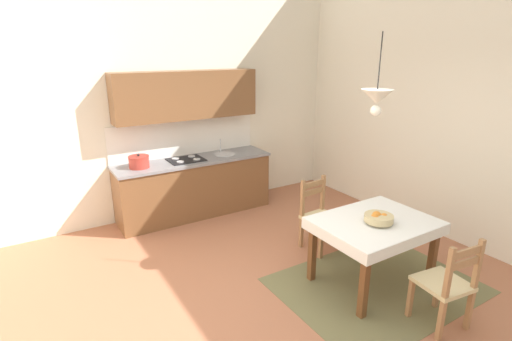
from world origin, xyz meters
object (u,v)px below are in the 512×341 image
object	(u,v)px
dining_table	(374,232)
dining_chair_camera_side	(446,285)
kitchen_cabinetry	(192,161)
dining_chair_kitchen_side	(320,216)
fruit_bowl	(378,218)
pendant_lamp	(377,98)

from	to	relation	value
dining_table	dining_chair_camera_side	size ratio (longest dim) A/B	1.34
kitchen_cabinetry	dining_chair_kitchen_side	bearing A→B (deg)	-63.83
kitchen_cabinetry	dining_table	xyz separation A→B (m)	(0.91, -2.82, -0.24)
fruit_bowl	dining_chair_kitchen_side	bearing A→B (deg)	86.44
fruit_bowl	kitchen_cabinetry	bearing A→B (deg)	106.85
dining_table	kitchen_cabinetry	bearing A→B (deg)	107.85
fruit_bowl	dining_chair_camera_side	bearing A→B (deg)	-86.15
dining_chair_camera_side	kitchen_cabinetry	bearing A→B (deg)	104.14
dining_table	dining_chair_camera_side	distance (m)	0.88
fruit_bowl	pendant_lamp	distance (m)	1.25
dining_table	dining_chair_camera_side	xyz separation A→B (m)	(0.02, -0.86, -0.18)
kitchen_cabinetry	dining_chair_kitchen_side	xyz separation A→B (m)	(0.94, -1.91, -0.41)
kitchen_cabinetry	dining_chair_kitchen_side	distance (m)	2.16
dining_table	dining_chair_camera_side	world-z (taller)	dining_chair_camera_side
dining_table	fruit_bowl	size ratio (longest dim) A/B	4.16
dining_chair_camera_side	pendant_lamp	bearing A→B (deg)	92.81
dining_table	pendant_lamp	xyz separation A→B (m)	(-0.03, 0.11, 1.43)
kitchen_cabinetry	dining_chair_camera_side	distance (m)	3.82
fruit_bowl	pendant_lamp	size ratio (longest dim) A/B	0.37
dining_table	fruit_bowl	bearing A→B (deg)	-116.31
dining_chair_kitchen_side	dining_chair_camera_side	bearing A→B (deg)	-90.24
kitchen_cabinetry	dining_chair_camera_side	world-z (taller)	kitchen_cabinetry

